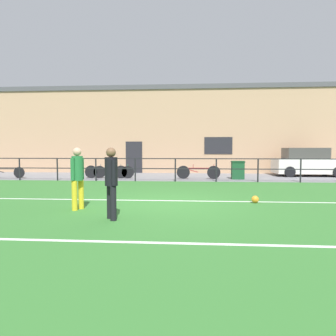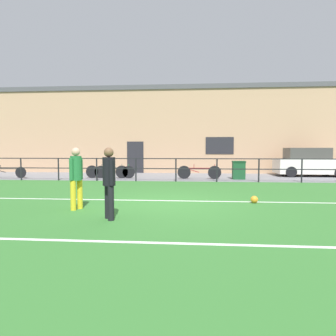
{
  "view_description": "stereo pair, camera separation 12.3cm",
  "coord_description": "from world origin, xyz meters",
  "px_view_note": "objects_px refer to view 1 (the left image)",
  "views": [
    {
      "loc": [
        0.75,
        -8.75,
        1.59
      ],
      "look_at": [
        -0.14,
        3.09,
        0.85
      ],
      "focal_mm": 32.15,
      "sensor_mm": 36.0,
      "label": 1
    },
    {
      "loc": [
        0.87,
        -8.74,
        1.59
      ],
      "look_at": [
        -0.14,
        3.09,
        0.85
      ],
      "focal_mm": 32.15,
      "sensor_mm": 36.0,
      "label": 2
    }
  ],
  "objects_px": {
    "parked_car_red": "(307,163)",
    "bicycle_parked_0": "(106,172)",
    "bicycle_parked_2": "(4,172)",
    "trash_bin_0": "(238,170)",
    "bicycle_parked_1": "(198,172)",
    "soccer_ball_match": "(255,199)",
    "bicycle_parked_3": "(114,172)",
    "player_striker": "(77,175)",
    "player_goalkeeper": "(111,179)"
  },
  "relations": [
    {
      "from": "bicycle_parked_1",
      "to": "bicycle_parked_3",
      "type": "xyz_separation_m",
      "value": [
        -4.57,
        0.0,
        -0.01
      ]
    },
    {
      "from": "trash_bin_0",
      "to": "bicycle_parked_3",
      "type": "bearing_deg",
      "value": -179.5
    },
    {
      "from": "player_striker",
      "to": "bicycle_parked_1",
      "type": "height_order",
      "value": "player_striker"
    },
    {
      "from": "parked_car_red",
      "to": "bicycle_parked_0",
      "type": "xyz_separation_m",
      "value": [
        -11.42,
        -2.21,
        -0.42
      ]
    },
    {
      "from": "bicycle_parked_2",
      "to": "trash_bin_0",
      "type": "relative_size",
      "value": 2.44
    },
    {
      "from": "parked_car_red",
      "to": "bicycle_parked_1",
      "type": "relative_size",
      "value": 1.67
    },
    {
      "from": "soccer_ball_match",
      "to": "trash_bin_0",
      "type": "distance_m",
      "value": 7.05
    },
    {
      "from": "trash_bin_0",
      "to": "soccer_ball_match",
      "type": "bearing_deg",
      "value": -94.6
    },
    {
      "from": "bicycle_parked_0",
      "to": "bicycle_parked_1",
      "type": "height_order",
      "value": "bicycle_parked_1"
    },
    {
      "from": "player_striker",
      "to": "bicycle_parked_1",
      "type": "distance_m",
      "value": 8.98
    },
    {
      "from": "bicycle_parked_0",
      "to": "trash_bin_0",
      "type": "height_order",
      "value": "trash_bin_0"
    },
    {
      "from": "player_goalkeeper",
      "to": "bicycle_parked_0",
      "type": "bearing_deg",
      "value": 164.1
    },
    {
      "from": "bicycle_parked_3",
      "to": "bicycle_parked_1",
      "type": "bearing_deg",
      "value": 0.0
    },
    {
      "from": "bicycle_parked_0",
      "to": "trash_bin_0",
      "type": "bearing_deg",
      "value": 0.47
    },
    {
      "from": "player_striker",
      "to": "bicycle_parked_0",
      "type": "relative_size",
      "value": 0.7
    },
    {
      "from": "player_goalkeeper",
      "to": "bicycle_parked_1",
      "type": "distance_m",
      "value": 9.6
    },
    {
      "from": "soccer_ball_match",
      "to": "player_striker",
      "type": "bearing_deg",
      "value": -164.5
    },
    {
      "from": "parked_car_red",
      "to": "trash_bin_0",
      "type": "relative_size",
      "value": 4.02
    },
    {
      "from": "bicycle_parked_0",
      "to": "trash_bin_0",
      "type": "distance_m",
      "value": 7.06
    },
    {
      "from": "bicycle_parked_0",
      "to": "bicycle_parked_1",
      "type": "xyz_separation_m",
      "value": [
        5.0,
        -0.0,
        0.0
      ]
    },
    {
      "from": "bicycle_parked_1",
      "to": "trash_bin_0",
      "type": "height_order",
      "value": "trash_bin_0"
    },
    {
      "from": "bicycle_parked_1",
      "to": "bicycle_parked_2",
      "type": "relative_size",
      "value": 0.99
    },
    {
      "from": "player_goalkeeper",
      "to": "bicycle_parked_0",
      "type": "distance_m",
      "value": 9.76
    },
    {
      "from": "player_striker",
      "to": "soccer_ball_match",
      "type": "relative_size",
      "value": 7.58
    },
    {
      "from": "player_striker",
      "to": "bicycle_parked_1",
      "type": "xyz_separation_m",
      "value": [
        3.37,
        8.31,
        -0.55
      ]
    },
    {
      "from": "player_striker",
      "to": "bicycle_parked_2",
      "type": "distance_m",
      "value": 10.8
    },
    {
      "from": "bicycle_parked_0",
      "to": "bicycle_parked_1",
      "type": "distance_m",
      "value": 5.0
    },
    {
      "from": "player_goalkeeper",
      "to": "bicycle_parked_1",
      "type": "relative_size",
      "value": 0.71
    },
    {
      "from": "soccer_ball_match",
      "to": "bicycle_parked_0",
      "type": "height_order",
      "value": "bicycle_parked_0"
    },
    {
      "from": "bicycle_parked_3",
      "to": "trash_bin_0",
      "type": "xyz_separation_m",
      "value": [
        6.64,
        0.06,
        0.13
      ]
    },
    {
      "from": "bicycle_parked_0",
      "to": "bicycle_parked_2",
      "type": "xyz_separation_m",
      "value": [
        -5.6,
        -0.31,
        -0.04
      ]
    },
    {
      "from": "soccer_ball_match",
      "to": "bicycle_parked_2",
      "type": "bearing_deg",
      "value": 151.2
    },
    {
      "from": "soccer_ball_match",
      "to": "bicycle_parked_2",
      "type": "distance_m",
      "value": 13.81
    },
    {
      "from": "player_goalkeeper",
      "to": "parked_car_red",
      "type": "xyz_separation_m",
      "value": [
        8.61,
        11.54,
        -0.13
      ]
    },
    {
      "from": "bicycle_parked_1",
      "to": "trash_bin_0",
      "type": "xyz_separation_m",
      "value": [
        2.06,
        0.06,
        0.12
      ]
    },
    {
      "from": "bicycle_parked_2",
      "to": "trash_bin_0",
      "type": "bearing_deg",
      "value": 1.64
    },
    {
      "from": "bicycle_parked_0",
      "to": "soccer_ball_match",
      "type": "bearing_deg",
      "value": -46.95
    },
    {
      "from": "player_goalkeeper",
      "to": "trash_bin_0",
      "type": "relative_size",
      "value": 1.7
    },
    {
      "from": "soccer_ball_match",
      "to": "bicycle_parked_2",
      "type": "height_order",
      "value": "bicycle_parked_2"
    },
    {
      "from": "bicycle_parked_2",
      "to": "bicycle_parked_3",
      "type": "relative_size",
      "value": 1.05
    },
    {
      "from": "bicycle_parked_0",
      "to": "bicycle_parked_2",
      "type": "distance_m",
      "value": 5.61
    },
    {
      "from": "soccer_ball_match",
      "to": "bicycle_parked_2",
      "type": "xyz_separation_m",
      "value": [
        -12.1,
        6.65,
        0.23
      ]
    },
    {
      "from": "player_goalkeeper",
      "to": "parked_car_red",
      "type": "height_order",
      "value": "parked_car_red"
    },
    {
      "from": "soccer_ball_match",
      "to": "bicycle_parked_3",
      "type": "xyz_separation_m",
      "value": [
        -6.07,
        6.96,
        0.26
      ]
    },
    {
      "from": "bicycle_parked_0",
      "to": "bicycle_parked_2",
      "type": "height_order",
      "value": "bicycle_parked_0"
    },
    {
      "from": "player_goalkeeper",
      "to": "bicycle_parked_2",
      "type": "relative_size",
      "value": 0.7
    },
    {
      "from": "bicycle_parked_1",
      "to": "bicycle_parked_2",
      "type": "distance_m",
      "value": 10.6
    },
    {
      "from": "player_goalkeeper",
      "to": "bicycle_parked_2",
      "type": "bearing_deg",
      "value": -169.69
    },
    {
      "from": "parked_car_red",
      "to": "bicycle_parked_1",
      "type": "distance_m",
      "value": 6.8
    },
    {
      "from": "bicycle_parked_1",
      "to": "player_striker",
      "type": "bearing_deg",
      "value": -112.09
    }
  ]
}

